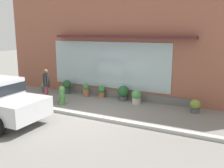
# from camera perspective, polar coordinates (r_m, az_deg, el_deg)

# --- Properties ---
(ground_plane) EXTENTS (60.00, 60.00, 0.00)m
(ground_plane) POSITION_cam_1_polar(r_m,az_deg,el_deg) (10.14, -5.28, -7.05)
(ground_plane) COLOR gray
(curb_strip) EXTENTS (14.00, 0.24, 0.12)m
(curb_strip) POSITION_cam_1_polar(r_m,az_deg,el_deg) (9.96, -5.90, -7.05)
(curb_strip) COLOR #B2B2AD
(curb_strip) RESTS_ON ground_plane
(storefront) EXTENTS (14.00, 0.81, 5.46)m
(storefront) POSITION_cam_1_polar(r_m,az_deg,el_deg) (12.41, 2.41, 9.09)
(storefront) COLOR #935642
(storefront) RESTS_ON ground_plane
(fire_hydrant) EXTENTS (0.43, 0.41, 0.85)m
(fire_hydrant) POSITION_cam_1_polar(r_m,az_deg,el_deg) (11.73, -11.17, -2.41)
(fire_hydrant) COLOR #4C8C47
(fire_hydrant) RESTS_ON ground_plane
(pedestrian_with_handbag) EXTENTS (0.35, 0.59, 1.57)m
(pedestrian_with_handbag) POSITION_cam_1_polar(r_m,az_deg,el_deg) (12.11, -14.55, 0.14)
(pedestrian_with_handbag) COLOR #8E333D
(pedestrian_with_handbag) RESTS_ON ground_plane
(potted_plant_low_front) EXTENTS (0.43, 0.43, 0.55)m
(potted_plant_low_front) POSITION_cam_1_polar(r_m,az_deg,el_deg) (10.92, 18.19, -4.69)
(potted_plant_low_front) COLOR #4C4C51
(potted_plant_low_front) RESTS_ON ground_plane
(potted_plant_corner_tall) EXTENTS (0.35, 0.35, 0.58)m
(potted_plant_corner_tall) POSITION_cam_1_polar(r_m,az_deg,el_deg) (12.72, -2.35, -1.64)
(potted_plant_corner_tall) COLOR #9E6042
(potted_plant_corner_tall) RESTS_ON ground_plane
(potted_plant_trailing_edge) EXTENTS (0.54, 0.54, 0.71)m
(potted_plant_trailing_edge) POSITION_cam_1_polar(r_m,az_deg,el_deg) (12.14, 2.55, -1.95)
(potted_plant_trailing_edge) COLOR #4C4C51
(potted_plant_trailing_edge) RESTS_ON ground_plane
(potted_plant_by_entrance) EXTENTS (0.44, 0.44, 0.65)m
(potted_plant_by_entrance) POSITION_cam_1_polar(r_m,az_deg,el_deg) (11.63, 5.51, -2.84)
(potted_plant_by_entrance) COLOR #B7B2A3
(potted_plant_by_entrance) RESTS_ON ground_plane
(potted_plant_window_center) EXTENTS (0.28, 0.28, 0.50)m
(potted_plant_window_center) POSITION_cam_1_polar(r_m,az_deg,el_deg) (14.27, -15.04, -0.81)
(potted_plant_window_center) COLOR #4C4C51
(potted_plant_window_center) RESTS_ON ground_plane
(potted_plant_window_right) EXTENTS (0.31, 0.31, 0.63)m
(potted_plant_window_right) POSITION_cam_1_polar(r_m,az_deg,el_deg) (12.99, -5.88, -1.35)
(potted_plant_window_right) COLOR #9E6042
(potted_plant_window_right) RESTS_ON ground_plane
(potted_plant_window_left) EXTENTS (0.45, 0.45, 0.72)m
(potted_plant_window_left) POSITION_cam_1_polar(r_m,az_deg,el_deg) (13.68, -10.08, -0.39)
(potted_plant_window_left) COLOR #33473D
(potted_plant_window_left) RESTS_ON ground_plane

